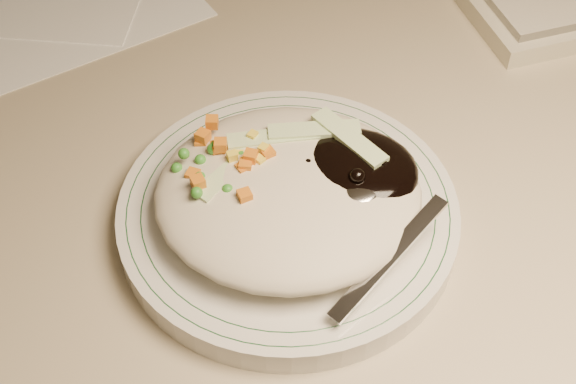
{
  "coord_description": "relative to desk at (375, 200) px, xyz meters",
  "views": [
    {
      "loc": [
        -0.11,
        0.81,
        1.21
      ],
      "look_at": [
        -0.1,
        1.19,
        0.78
      ],
      "focal_mm": 50.0,
      "sensor_mm": 36.0,
      "label": 1
    }
  ],
  "objects": [
    {
      "name": "plate_rim",
      "position": [
        -0.1,
        -0.19,
        0.22
      ],
      "size": [
        0.24,
        0.24,
        0.0
      ],
      "color": "#144723",
      "rests_on": "plate"
    },
    {
      "name": "desk",
      "position": [
        0.0,
        0.0,
        0.0
      ],
      "size": [
        1.4,
        0.7,
        0.74
      ],
      "color": "tan",
      "rests_on": "ground"
    },
    {
      "name": "plate",
      "position": [
        -0.1,
        -0.19,
        0.21
      ],
      "size": [
        0.25,
        0.25,
        0.02
      ],
      "primitive_type": "cylinder",
      "color": "silver",
      "rests_on": "desk"
    },
    {
      "name": "meal",
      "position": [
        -0.1,
        -0.19,
        0.24
      ],
      "size": [
        0.21,
        0.19,
        0.05
      ],
      "color": "#BCB298",
      "rests_on": "plate"
    }
  ]
}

